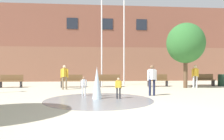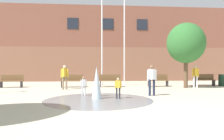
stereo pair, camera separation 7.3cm
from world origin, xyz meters
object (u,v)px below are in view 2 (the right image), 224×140
(child_in_fountain, at_px, (84,85))
(trash_can, at_px, (222,80))
(child_with_pink_shirt, at_px, (118,86))
(adult_near_bench, at_px, (152,78))
(park_bench_far_left, at_px, (12,81))
(adult_in_red, at_px, (65,75))
(park_bench_near_trashcan, at_px, (204,80))
(park_bench_center, at_px, (110,80))
(street_tree_near_building, at_px, (186,43))
(teen_by_trashcan, at_px, (196,75))
(park_bench_left_of_flagpoles, at_px, (72,81))
(park_bench_under_right_flagpole, at_px, (158,80))
(flagpole_left, at_px, (102,27))
(flagpole_right, at_px, (125,27))

(child_in_fountain, height_order, trash_can, child_in_fountain)
(child_with_pink_shirt, distance_m, adult_near_bench, 2.08)
(park_bench_far_left, height_order, adult_in_red, adult_in_red)
(park_bench_near_trashcan, xyz_separation_m, adult_in_red, (-10.44, -1.67, 0.45))
(park_bench_center, distance_m, adult_in_red, 3.50)
(park_bench_center, relative_size, park_bench_near_trashcan, 1.00)
(child_in_fountain, distance_m, street_tree_near_building, 8.21)
(park_bench_center, relative_size, adult_in_red, 1.01)
(teen_by_trashcan, relative_size, street_tree_near_building, 0.35)
(park_bench_left_of_flagpoles, relative_size, trash_can, 1.78)
(park_bench_left_of_flagpoles, xyz_separation_m, park_bench_center, (2.79, 0.03, 0.00))
(park_bench_far_left, distance_m, trash_can, 15.72)
(child_in_fountain, bearing_deg, park_bench_under_right_flagpole, -60.12)
(adult_in_red, bearing_deg, park_bench_left_of_flagpoles, -158.97)
(park_bench_far_left, xyz_separation_m, adult_in_red, (3.96, -1.71, 0.45))
(park_bench_under_right_flagpole, xyz_separation_m, park_bench_near_trashcan, (3.74, 0.14, 0.00))
(flagpole_left, bearing_deg, child_in_fountain, -101.84)
(park_bench_near_trashcan, relative_size, street_tree_near_building, 0.35)
(park_bench_left_of_flagpoles, height_order, trash_can, park_bench_left_of_flagpoles)
(trash_can, bearing_deg, park_bench_left_of_flagpoles, 179.73)
(park_bench_left_of_flagpoles, relative_size, adult_in_red, 1.01)
(park_bench_near_trashcan, bearing_deg, park_bench_center, -179.12)
(park_bench_near_trashcan, xyz_separation_m, trash_can, (1.32, -0.20, -0.03))
(park_bench_left_of_flagpoles, xyz_separation_m, trash_can, (11.46, -0.05, -0.03))
(park_bench_under_right_flagpole, distance_m, child_with_pink_shirt, 6.89)
(park_bench_center, bearing_deg, child_in_fountain, -110.01)
(park_bench_far_left, distance_m, park_bench_under_right_flagpole, 10.66)
(adult_in_red, height_order, teen_by_trashcan, same)
(child_in_fountain, bearing_deg, park_bench_center, -31.59)
(street_tree_near_building, bearing_deg, park_bench_left_of_flagpoles, 171.51)
(adult_near_bench, height_order, flagpole_right, flagpole_right)
(flagpole_left, xyz_separation_m, flagpole_right, (1.76, 0.00, 0.04))
(flagpole_right, bearing_deg, adult_near_bench, -84.90)
(park_bench_far_left, height_order, park_bench_left_of_flagpoles, same)
(park_bench_under_right_flagpole, xyz_separation_m, child_in_fountain, (-5.33, -4.71, 0.10))
(adult_in_red, height_order, flagpole_left, flagpole_left)
(adult_in_red, relative_size, trash_can, 1.77)
(park_bench_left_of_flagpoles, relative_size, park_bench_under_right_flagpole, 1.00)
(park_bench_left_of_flagpoles, distance_m, trash_can, 11.46)
(teen_by_trashcan, height_order, adult_near_bench, same)
(park_bench_under_right_flagpole, height_order, teen_by_trashcan, teen_by_trashcan)
(park_bench_near_trashcan, height_order, trash_can, park_bench_near_trashcan)
(park_bench_far_left, height_order, park_bench_center, same)
(park_bench_far_left, xyz_separation_m, trash_can, (15.72, -0.23, -0.03))
(adult_in_red, relative_size, flagpole_right, 0.18)
(child_with_pink_shirt, xyz_separation_m, flagpole_left, (-0.45, 6.90, 3.98))
(child_with_pink_shirt, relative_size, flagpole_left, 0.11)
(teen_by_trashcan, distance_m, trash_can, 3.10)
(flagpole_right, bearing_deg, child_in_fountain, -117.27)
(park_bench_left_of_flagpoles, distance_m, flagpole_right, 5.87)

